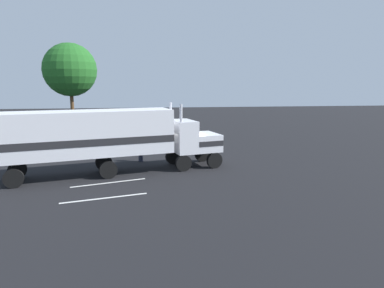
% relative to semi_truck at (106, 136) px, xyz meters
% --- Properties ---
extents(ground_plane, '(120.00, 120.00, 0.00)m').
position_rel_semi_truck_xyz_m(ground_plane, '(5.23, 1.41, -2.52)').
color(ground_plane, black).
extents(lane_stripe_near, '(4.26, 1.42, 0.01)m').
position_rel_semi_truck_xyz_m(lane_stripe_near, '(0.28, -2.09, -2.52)').
color(lane_stripe_near, silver).
rests_on(lane_stripe_near, ground_plane).
extents(lane_stripe_mid, '(4.32, 1.18, 0.01)m').
position_rel_semi_truck_xyz_m(lane_stripe_mid, '(0.35, -4.87, -2.52)').
color(lane_stripe_mid, silver).
rests_on(lane_stripe_mid, ground_plane).
extents(semi_truck, '(14.33, 5.91, 4.50)m').
position_rel_semi_truck_xyz_m(semi_truck, '(0.00, 0.00, 0.00)').
color(semi_truck, white).
rests_on(semi_truck, ground_plane).
extents(person_bystander, '(0.34, 0.46, 1.63)m').
position_rel_semi_truck_xyz_m(person_bystander, '(2.06, 3.39, -1.63)').
color(person_bystander, '#2D3347').
rests_on(person_bystander, ground_plane).
extents(parked_car, '(4.75, 3.35, 1.57)m').
position_rel_semi_truck_xyz_m(parked_car, '(-7.80, 15.42, -1.72)').
color(parked_car, '#234C8C').
rests_on(parked_car, ground_plane).
extents(tree_left, '(6.58, 6.58, 10.77)m').
position_rel_semi_truck_xyz_m(tree_left, '(-6.76, 22.88, 4.94)').
color(tree_left, brown).
rests_on(tree_left, ground_plane).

